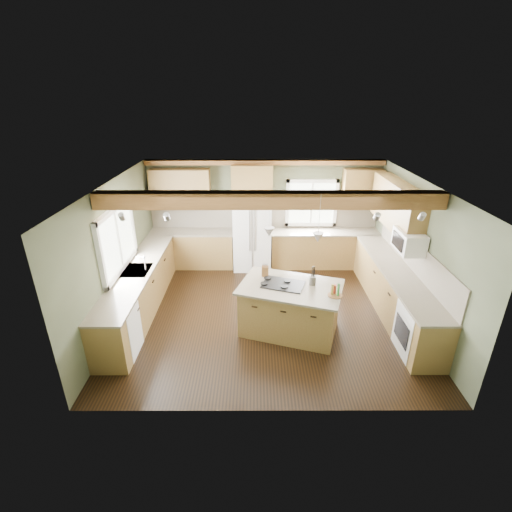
{
  "coord_description": "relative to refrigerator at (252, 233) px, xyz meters",
  "views": [
    {
      "loc": [
        -0.22,
        -6.31,
        4.05
      ],
      "look_at": [
        -0.21,
        0.3,
        1.1
      ],
      "focal_mm": 26.0,
      "sensor_mm": 36.0,
      "label": 1
    }
  ],
  "objects": [
    {
      "name": "sink",
      "position": [
        -2.2,
        -2.07,
        0.01
      ],
      "size": [
        0.5,
        0.65,
        0.03
      ],
      "primitive_type": "cube",
      "color": "#262628",
      "rests_on": "counter_left"
    },
    {
      "name": "soffit_trim",
      "position": [
        0.3,
        0.28,
        1.64
      ],
      "size": [
        5.55,
        0.2,
        0.1
      ],
      "primitive_type": "cube",
      "color": "brown",
      "rests_on": "ceiling"
    },
    {
      "name": "wall_left",
      "position": [
        -2.5,
        -2.12,
        0.4
      ],
      "size": [
        0.0,
        5.0,
        5.0
      ],
      "primitive_type": "plane",
      "rotation": [
        1.57,
        0.0,
        1.57
      ],
      "color": "#404632",
      "rests_on": "ground"
    },
    {
      "name": "refrigerator",
      "position": [
        0.0,
        0.0,
        0.0
      ],
      "size": [
        0.9,
        0.74,
        1.8
      ],
      "primitive_type": "cube",
      "color": "white",
      "rests_on": "floor"
    },
    {
      "name": "backsplash_right",
      "position": [
        3.08,
        -2.07,
        0.31
      ],
      "size": [
        0.03,
        3.7,
        0.58
      ],
      "primitive_type": "cube",
      "color": "brown",
      "rests_on": "wall_right"
    },
    {
      "name": "upper_cab_right",
      "position": [
        2.92,
        -1.22,
        1.05
      ],
      "size": [
        0.35,
        2.2,
        0.9
      ],
      "primitive_type": "cube",
      "color": "brown",
      "rests_on": "wall_right"
    },
    {
      "name": "counter_right",
      "position": [
        2.8,
        -2.07,
        0.0
      ],
      "size": [
        0.64,
        3.74,
        0.04
      ],
      "primitive_type": "cube",
      "color": "brown",
      "rests_on": "base_cab_right"
    },
    {
      "name": "pendant_right",
      "position": [
        1.09,
        -2.84,
        0.98
      ],
      "size": [
        0.18,
        0.18,
        0.16
      ],
      "primitive_type": "cone",
      "rotation": [
        3.14,
        0.0,
        0.0
      ],
      "color": "#B2B2B7",
      "rests_on": "ceiling"
    },
    {
      "name": "utensil_crock",
      "position": [
        1.09,
        -2.66,
        0.1
      ],
      "size": [
        0.13,
        0.13,
        0.16
      ],
      "primitive_type": "cylinder",
      "rotation": [
        0.0,
        0.0,
        -0.12
      ],
      "color": "#483E39",
      "rests_on": "island_top"
    },
    {
      "name": "counter_back_left",
      "position": [
        -1.49,
        0.08,
        0.0
      ],
      "size": [
        2.06,
        0.64,
        0.04
      ],
      "primitive_type": "cube",
      "color": "brown",
      "rests_on": "base_cab_back_left"
    },
    {
      "name": "base_cab_back_right",
      "position": [
        1.79,
        0.08,
        -0.46
      ],
      "size": [
        2.62,
        0.6,
        0.88
      ],
      "primitive_type": "cube",
      "color": "brown",
      "rests_on": "floor"
    },
    {
      "name": "base_cab_left",
      "position": [
        -2.2,
        -2.07,
        -0.46
      ],
      "size": [
        0.6,
        3.7,
        0.88
      ],
      "primitive_type": "cube",
      "color": "brown",
      "rests_on": "floor"
    },
    {
      "name": "counter_back_right",
      "position": [
        1.79,
        0.08,
        0.0
      ],
      "size": [
        2.66,
        0.64,
        0.04
      ],
      "primitive_type": "cube",
      "color": "brown",
      "rests_on": "base_cab_back_right"
    },
    {
      "name": "island",
      "position": [
        0.7,
        -2.71,
        -0.46
      ],
      "size": [
        1.88,
        1.47,
        0.88
      ],
      "primitive_type": "cube",
      "rotation": [
        0.0,
        0.0,
        -0.32
      ],
      "color": "brown",
      "rests_on": "floor"
    },
    {
      "name": "ceiling",
      "position": [
        0.3,
        -2.12,
        1.7
      ],
      "size": [
        5.6,
        5.6,
        0.0
      ],
      "primitive_type": "plane",
      "rotation": [
        3.14,
        0.0,
        0.0
      ],
      "color": "silver",
      "rests_on": "wall_back"
    },
    {
      "name": "floor",
      "position": [
        0.3,
        -2.12,
        -0.9
      ],
      "size": [
        5.6,
        5.6,
        0.0
      ],
      "primitive_type": "plane",
      "color": "black",
      "rests_on": "ground"
    },
    {
      "name": "upper_cab_over_fridge",
      "position": [
        -0.0,
        0.21,
        1.25
      ],
      "size": [
        0.96,
        0.35,
        0.7
      ],
      "primitive_type": "cube",
      "color": "brown",
      "rests_on": "wall_back"
    },
    {
      "name": "oven",
      "position": [
        2.79,
        -3.37,
        -0.47
      ],
      "size": [
        0.6,
        0.72,
        0.84
      ],
      "primitive_type": "cube",
      "color": "white",
      "rests_on": "floor"
    },
    {
      "name": "window_back",
      "position": [
        1.45,
        0.36,
        0.65
      ],
      "size": [
        1.1,
        0.04,
        1.0
      ],
      "primitive_type": "cube",
      "color": "white",
      "rests_on": "wall_back"
    },
    {
      "name": "cooktop",
      "position": [
        0.57,
        -2.67,
        0.03
      ],
      "size": [
        0.83,
        0.67,
        0.02
      ],
      "primitive_type": "cube",
      "rotation": [
        0.0,
        0.0,
        -0.32
      ],
      "color": "black",
      "rests_on": "island_top"
    },
    {
      "name": "wall_right",
      "position": [
        3.1,
        -2.12,
        0.4
      ],
      "size": [
        0.0,
        5.0,
        5.0
      ],
      "primitive_type": "plane",
      "rotation": [
        1.57,
        0.0,
        -1.57
      ],
      "color": "#404632",
      "rests_on": "ground"
    },
    {
      "name": "knife_block",
      "position": [
        0.26,
        -2.32,
        0.12
      ],
      "size": [
        0.13,
        0.11,
        0.2
      ],
      "primitive_type": "cube",
      "rotation": [
        0.0,
        0.0,
        -0.15
      ],
      "color": "brown",
      "rests_on": "island_top"
    },
    {
      "name": "bottle_tray",
      "position": [
        1.41,
        -3.05,
        0.13
      ],
      "size": [
        0.33,
        0.33,
        0.22
      ],
      "primitive_type": null,
      "rotation": [
        0.0,
        0.0,
        -0.52
      ],
      "color": "brown",
      "rests_on": "island_top"
    },
    {
      "name": "counter_left",
      "position": [
        -2.2,
        -2.07,
        0.0
      ],
      "size": [
        0.64,
        3.74,
        0.04
      ],
      "primitive_type": "cube",
      "color": "brown",
      "rests_on": "base_cab_left"
    },
    {
      "name": "wall_back",
      "position": [
        0.3,
        0.38,
        0.4
      ],
      "size": [
        5.6,
        0.0,
        5.6
      ],
      "primitive_type": "plane",
      "rotation": [
        1.57,
        0.0,
        0.0
      ],
      "color": "#404632",
      "rests_on": "ground"
    },
    {
      "name": "upper_cab_back_corner",
      "position": [
        2.6,
        0.21,
        1.05
      ],
      "size": [
        0.9,
        0.35,
        0.9
      ],
      "primitive_type": "cube",
      "color": "brown",
      "rests_on": "wall_back"
    },
    {
      "name": "base_cab_right",
      "position": [
        2.8,
        -2.07,
        -0.46
      ],
      "size": [
        0.6,
        3.7,
        0.88
      ],
      "primitive_type": "cube",
      "color": "brown",
      "rests_on": "floor"
    },
    {
      "name": "upper_cab_back_left",
      "position": [
        -1.69,
        0.21,
        1.05
      ],
      "size": [
        1.4,
        0.35,
        0.9
      ],
      "primitive_type": "cube",
      "color": "brown",
      "rests_on": "wall_back"
    },
    {
      "name": "window_left",
      "position": [
        -2.48,
        -2.07,
        0.65
      ],
      "size": [
        0.04,
        1.6,
        1.05
      ],
      "primitive_type": "cube",
      "color": "white",
      "rests_on": "wall_left"
    },
    {
      "name": "microwave",
      "position": [
        2.88,
        -2.17,
        0.65
      ],
      "size": [
        0.4,
        0.7,
        0.38
      ],
      "primitive_type": "cube",
      "color": "white",
      "rests_on": "wall_right"
    },
    {
      "name": "dishwasher",
      "position": [
        -2.19,
        -3.37,
        -0.47
      ],
      "size": [
        0.6,
        0.6,
        0.84
      ],
      "primitive_type": "cube",
      "color": "white",
      "rests_on": "floor"
    },
    {
      "name": "ceiling_beam",
      "position": [
        0.3,
        -2.71,
        1.57
      ],
      "size": [
        5.55,
        0.26,
        0.26
      ],
      "primitive_type": "cube",
      "color": "brown",
      "rests_on": "ceiling"
    },
    {
      "name": "base_cab_back_left",
      "position": [
        -1.49,
        0.08,
        -0.46
      ],
      "size": [
        2.02,
        0.6,
        0.88
      ],
      "primitive_type": "cube",
      "color": "brown",
      "rests_on": "floor"
    },
    {
      "name": "pendant_left",
      "position": [
        0.31,
        -2.59,
        0.98
      ],
      "size": [
        0.18,
        0.18,
        0.16
      ],
      "primitive_type": "cone",
      "rotation": [
        3.14,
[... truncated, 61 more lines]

